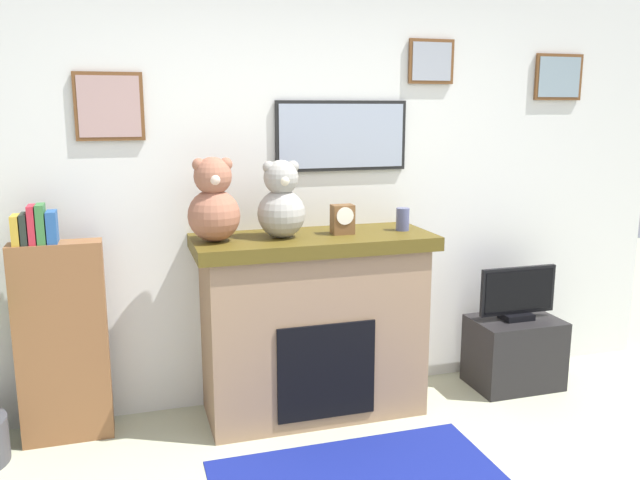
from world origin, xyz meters
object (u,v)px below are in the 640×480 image
Objects in this scene: fireplace at (313,324)px; tv_stand at (514,352)px; teddy_bear_grey at (214,204)px; teddy_bear_tan at (281,203)px; mantel_clock at (343,219)px; bookshelf at (61,337)px; candle_jar at (403,219)px; television at (518,295)px.

fireplace is 2.45× the size of tv_stand.
teddy_bear_grey is 0.38m from teddy_bear_tan.
teddy_bear_grey is at bearing -178.18° from fireplace.
mantel_clock reaches higher than tv_stand.
bookshelf is at bearing 175.90° from teddy_bear_tan.
fireplace is 10.24× the size of candle_jar.
candle_jar is (1.98, -0.09, 0.57)m from bookshelf.
fireplace is at bearing 173.75° from mantel_clock.
teddy_bear_grey is (-0.58, -0.02, 0.76)m from fireplace.
tv_stand is 1.55m from mantel_clock.
teddy_bear_grey is (-0.75, 0.00, 0.12)m from mantel_clock.
fireplace is at bearing 1.82° from teddy_bear_grey.
teddy_bear_grey is at bearing -5.94° from bookshelf.
bookshelf is 3.02× the size of teddy_bear_tan.
bookshelf is 2.85× the size of teddy_bear_grey.
fireplace is 0.83m from candle_jar.
television is at bearing -90.00° from tv_stand.
candle_jar is at bearing 0.22° from mantel_clock.
bookshelf is at bearing 177.96° from tv_stand.
mantel_clock is at bearing 179.48° from tv_stand.
teddy_bear_tan is at bearing -179.96° from candle_jar.
bookshelf is 1.11m from teddy_bear_grey.
bookshelf is 7.73× the size of mantel_clock.
candle_jar is 0.31× the size of teddy_bear_tan.
fireplace is 3.16× the size of teddy_bear_tan.
teddy_bear_grey reaches higher than television.
teddy_bear_tan reaches higher than television.
teddy_bear_grey reaches higher than bookshelf.
fireplace is at bearing 178.70° from television.
tv_stand is 2.25m from teddy_bear_grey.
mantel_clock is (-1.22, 0.01, 0.96)m from tv_stand.
candle_jar reaches higher than tv_stand.
teddy_bear_grey reaches higher than fireplace.
tv_stand is (1.39, -0.03, -0.33)m from fireplace.
teddy_bear_tan reaches higher than candle_jar.
television is at bearing -0.96° from candle_jar.
television is 3.93× the size of candle_jar.
bookshelf reaches higher than candle_jar.
teddy_bear_tan is at bearing 179.57° from tv_stand.
teddy_bear_grey reaches higher than tv_stand.
bookshelf is 2.81m from television.
bookshelf is 1.71m from mantel_clock.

